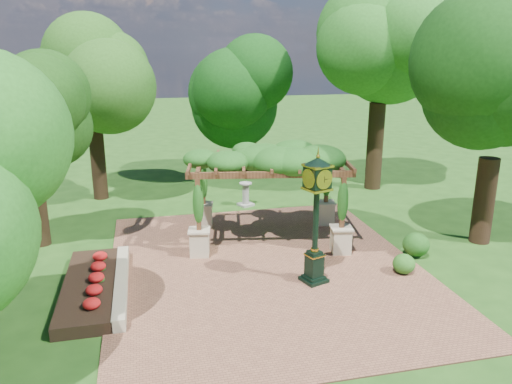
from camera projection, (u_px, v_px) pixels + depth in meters
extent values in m
plane|color=#1E4714|center=(274.00, 282.00, 15.51)|extent=(120.00, 120.00, 0.00)
cube|color=brown|center=(266.00, 268.00, 16.44)|extent=(10.00, 12.00, 0.04)
cube|color=#C6B793|center=(121.00, 284.00, 14.93)|extent=(0.35, 5.00, 0.40)
cube|color=red|center=(90.00, 287.00, 14.74)|extent=(1.50, 5.00, 0.36)
cube|color=black|center=(314.00, 279.00, 15.45)|extent=(0.89, 0.89, 0.11)
cube|color=black|center=(314.00, 265.00, 15.32)|extent=(0.56, 0.56, 0.79)
cube|color=gold|center=(315.00, 255.00, 15.22)|extent=(0.62, 0.62, 0.04)
cylinder|color=black|center=(316.00, 220.00, 14.90)|extent=(0.22, 0.22, 2.01)
cube|color=black|center=(317.00, 177.00, 14.54)|extent=(0.78, 0.78, 0.61)
cylinder|color=beige|center=(324.00, 179.00, 14.28)|extent=(0.51, 0.20, 0.53)
cone|color=black|center=(318.00, 161.00, 14.40)|extent=(1.00, 1.00, 0.22)
sphere|color=gold|center=(318.00, 157.00, 14.37)|extent=(0.12, 0.12, 0.12)
cube|color=#C6B593|center=(200.00, 243.00, 17.29)|extent=(0.75, 0.75, 0.89)
cube|color=brown|center=(198.00, 204.00, 16.90)|extent=(0.18, 0.18, 1.83)
cube|color=#C6B593|center=(341.00, 240.00, 17.52)|extent=(0.75, 0.75, 0.89)
cube|color=brown|center=(343.00, 202.00, 17.13)|extent=(0.18, 0.18, 1.83)
cube|color=#C6B593|center=(204.00, 215.00, 20.14)|extent=(0.75, 0.75, 0.89)
cube|color=brown|center=(203.00, 182.00, 19.75)|extent=(0.18, 0.18, 1.83)
cube|color=#C6B593|center=(325.00, 213.00, 20.38)|extent=(0.75, 0.75, 0.89)
cube|color=brown|center=(327.00, 180.00, 19.98)|extent=(0.18, 0.18, 1.83)
cube|color=brown|center=(271.00, 175.00, 16.74)|extent=(5.68, 1.15, 0.22)
cube|color=brown|center=(265.00, 156.00, 19.59)|extent=(5.68, 1.15, 0.22)
ellipsoid|color=#1C5017|center=(268.00, 158.00, 18.09)|extent=(6.28, 4.52, 0.99)
cube|color=#9B9B93|center=(246.00, 204.00, 22.95)|extent=(0.80, 0.80, 0.11)
cylinder|color=#9B9B93|center=(246.00, 194.00, 22.81)|extent=(0.41, 0.41, 0.99)
cylinder|color=#9B9B93|center=(246.00, 183.00, 22.66)|extent=(0.75, 0.75, 0.05)
ellipsoid|color=#265C1A|center=(404.00, 264.00, 15.92)|extent=(0.72, 0.72, 0.64)
ellipsoid|color=#1D4E16|center=(416.00, 244.00, 17.25)|extent=(1.20, 1.20, 0.82)
ellipsoid|color=#2F631C|center=(323.00, 201.00, 22.35)|extent=(0.94, 0.94, 0.71)
cylinder|color=black|center=(38.00, 208.00, 18.05)|extent=(0.62, 0.62, 2.86)
ellipsoid|color=#173C0F|center=(25.00, 105.00, 17.03)|extent=(3.51, 3.51, 4.52)
cylinder|color=black|center=(98.00, 165.00, 23.66)|extent=(0.69, 0.69, 3.30)
ellipsoid|color=#245117|center=(90.00, 73.00, 22.47)|extent=(4.19, 4.19, 5.22)
cylinder|color=#302013|center=(250.00, 152.00, 27.93)|extent=(0.68, 0.68, 2.70)
ellipsoid|color=#0E390E|center=(250.00, 89.00, 26.96)|extent=(4.64, 4.64, 4.26)
cylinder|color=black|center=(375.00, 146.00, 25.26)|extent=(0.81, 0.81, 4.39)
ellipsoid|color=#24621C|center=(383.00, 29.00, 23.68)|extent=(4.92, 4.92, 6.93)
cylinder|color=#351F15|center=(484.00, 201.00, 18.28)|extent=(0.74, 0.74, 3.20)
ellipsoid|color=#11390E|center=(500.00, 86.00, 17.13)|extent=(4.82, 4.82, 5.06)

